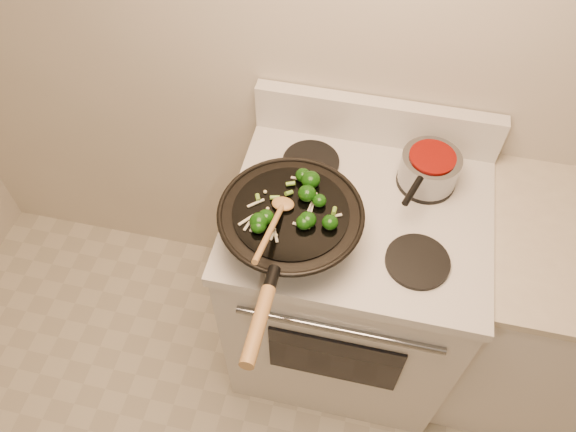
# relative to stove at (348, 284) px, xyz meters

# --- Properties ---
(stove) EXTENTS (0.78, 0.67, 1.08)m
(stove) POSITION_rel_stove_xyz_m (0.00, 0.00, 0.00)
(stove) COLOR silver
(stove) RESTS_ON ground
(counter_unit) EXTENTS (0.82, 0.62, 0.91)m
(counter_unit) POSITION_rel_stove_xyz_m (0.79, 0.03, -0.01)
(counter_unit) COLOR white
(counter_unit) RESTS_ON ground
(wok) EXTENTS (0.40, 0.66, 0.19)m
(wok) POSITION_rel_stove_xyz_m (-0.18, -0.16, 0.53)
(wok) COLOR black
(wok) RESTS_ON stove
(stirfry) EXTENTS (0.26, 0.25, 0.05)m
(stirfry) POSITION_rel_stove_xyz_m (-0.17, -0.14, 0.60)
(stirfry) COLOR #0E3608
(stirfry) RESTS_ON wok
(wooden_spoon) EXTENTS (0.06, 0.28, 0.11)m
(wooden_spoon) POSITION_rel_stove_xyz_m (-0.21, -0.21, 0.62)
(wooden_spoon) COLOR olive
(wooden_spoon) RESTS_ON wok
(saucepan) EXTENTS (0.18, 0.28, 0.10)m
(saucepan) POSITION_rel_stove_xyz_m (0.18, 0.15, 0.51)
(saucepan) COLOR gray
(saucepan) RESTS_ON stove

